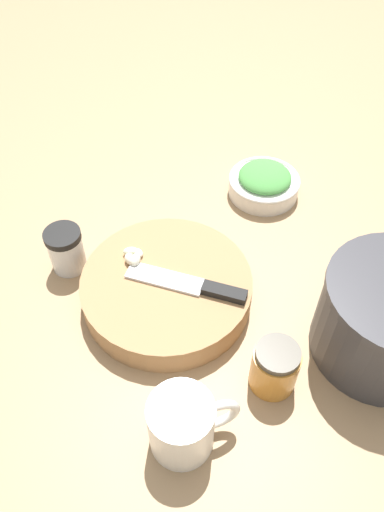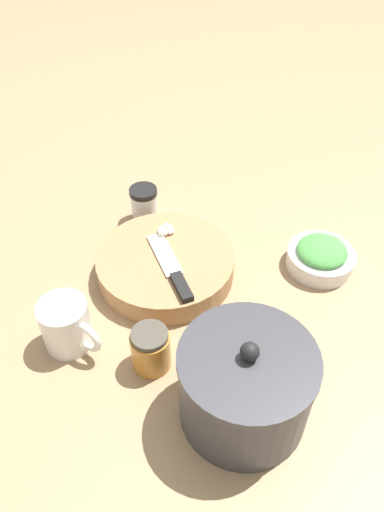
{
  "view_description": "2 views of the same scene",
  "coord_description": "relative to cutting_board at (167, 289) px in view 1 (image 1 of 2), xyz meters",
  "views": [
    {
      "loc": [
        0.54,
        -0.12,
        0.68
      ],
      "look_at": [
        0.05,
        -0.02,
        0.09
      ],
      "focal_mm": 35.0,
      "sensor_mm": 36.0,
      "label": 1
    },
    {
      "loc": [
        0.58,
        0.43,
        0.73
      ],
      "look_at": [
        0.03,
        -0.01,
        0.06
      ],
      "focal_mm": 35.0,
      "sensor_mm": 36.0,
      "label": 2
    }
  ],
  "objects": [
    {
      "name": "coffee_mug",
      "position": [
        0.24,
        -0.02,
        0.02
      ],
      "size": [
        0.09,
        0.12,
        0.1
      ],
      "color": "silver",
      "rests_on": "ground_plane"
    },
    {
      "name": "chef_knife",
      "position": [
        0.02,
        0.04,
        0.03
      ],
      "size": [
        0.12,
        0.18,
        0.01
      ],
      "rotation": [
        0.0,
        0.0,
        2.62
      ],
      "color": "black",
      "rests_on": "cutting_board"
    },
    {
      "name": "ground_plane",
      "position": [
        -0.06,
        0.06,
        -0.03
      ],
      "size": [
        5.0,
        5.0,
        0.0
      ],
      "primitive_type": "plane",
      "color": "#997A56"
    },
    {
      "name": "cutting_board",
      "position": [
        0.0,
        0.0,
        0.0
      ],
      "size": [
        0.28,
        0.28,
        0.05
      ],
      "color": "#9E754C",
      "rests_on": "ground_plane"
    },
    {
      "name": "garlic_cloves",
      "position": [
        -0.05,
        -0.05,
        0.03
      ],
      "size": [
        0.04,
        0.04,
        0.02
      ],
      "color": "white",
      "rests_on": "cutting_board"
    },
    {
      "name": "spice_jar",
      "position": [
        -0.11,
        -0.15,
        0.02
      ],
      "size": [
        0.06,
        0.06,
        0.08
      ],
      "color": "silver",
      "rests_on": "ground_plane"
    },
    {
      "name": "herb_bowl",
      "position": [
        -0.22,
        0.23,
        0.0
      ],
      "size": [
        0.14,
        0.14,
        0.06
      ],
      "color": "silver",
      "rests_on": "ground_plane"
    },
    {
      "name": "honey_jar",
      "position": [
        0.18,
        0.12,
        0.02
      ],
      "size": [
        0.07,
        0.07,
        0.08
      ],
      "color": "#BC7A2D",
      "rests_on": "ground_plane"
    }
  ]
}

